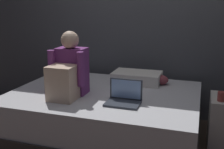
{
  "coord_description": "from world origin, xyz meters",
  "views": [
    {
      "loc": [
        0.76,
        -2.4,
        1.46
      ],
      "look_at": [
        -0.05,
        0.1,
        0.79
      ],
      "focal_mm": 44.98,
      "sensor_mm": 36.0,
      "label": 1
    }
  ],
  "objects_px": {
    "pillow": "(137,77)",
    "clothes_pile": "(158,80)",
    "person_sitting": "(68,72)",
    "mug": "(222,96)",
    "laptop": "(124,98)",
    "bed": "(105,115)"
  },
  "relations": [
    {
      "from": "person_sitting",
      "to": "laptop",
      "type": "xyz_separation_m",
      "value": [
        0.6,
        -0.05,
        -0.2
      ]
    },
    {
      "from": "person_sitting",
      "to": "clothes_pile",
      "type": "xyz_separation_m",
      "value": [
        0.81,
        0.69,
        -0.2
      ]
    },
    {
      "from": "clothes_pile",
      "to": "person_sitting",
      "type": "bearing_deg",
      "value": -139.57
    },
    {
      "from": "laptop",
      "to": "clothes_pile",
      "type": "bearing_deg",
      "value": 74.05
    },
    {
      "from": "bed",
      "to": "person_sitting",
      "type": "bearing_deg",
      "value": -142.75
    },
    {
      "from": "person_sitting",
      "to": "clothes_pile",
      "type": "bearing_deg",
      "value": 40.43
    },
    {
      "from": "bed",
      "to": "laptop",
      "type": "xyz_separation_m",
      "value": [
        0.29,
        -0.28,
        0.33
      ]
    },
    {
      "from": "person_sitting",
      "to": "laptop",
      "type": "bearing_deg",
      "value": -4.4
    },
    {
      "from": "bed",
      "to": "person_sitting",
      "type": "height_order",
      "value": "person_sitting"
    },
    {
      "from": "laptop",
      "to": "clothes_pile",
      "type": "height_order",
      "value": "laptop"
    },
    {
      "from": "pillow",
      "to": "mug",
      "type": "height_order",
      "value": "pillow"
    },
    {
      "from": "laptop",
      "to": "pillow",
      "type": "bearing_deg",
      "value": 93.61
    },
    {
      "from": "pillow",
      "to": "clothes_pile",
      "type": "bearing_deg",
      "value": 1.23
    },
    {
      "from": "person_sitting",
      "to": "mug",
      "type": "relative_size",
      "value": 7.28
    },
    {
      "from": "person_sitting",
      "to": "clothes_pile",
      "type": "height_order",
      "value": "person_sitting"
    },
    {
      "from": "mug",
      "to": "clothes_pile",
      "type": "bearing_deg",
      "value": 147.92
    },
    {
      "from": "pillow",
      "to": "person_sitting",
      "type": "bearing_deg",
      "value": -128.95
    },
    {
      "from": "bed",
      "to": "clothes_pile",
      "type": "distance_m",
      "value": 0.75
    },
    {
      "from": "laptop",
      "to": "clothes_pile",
      "type": "relative_size",
      "value": 1.46
    },
    {
      "from": "bed",
      "to": "laptop",
      "type": "relative_size",
      "value": 6.25
    },
    {
      "from": "laptop",
      "to": "mug",
      "type": "distance_m",
      "value": 0.93
    },
    {
      "from": "person_sitting",
      "to": "mug",
      "type": "bearing_deg",
      "value": 10.35
    }
  ]
}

